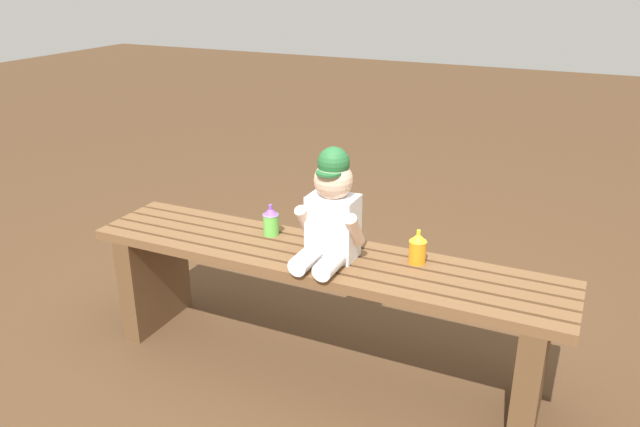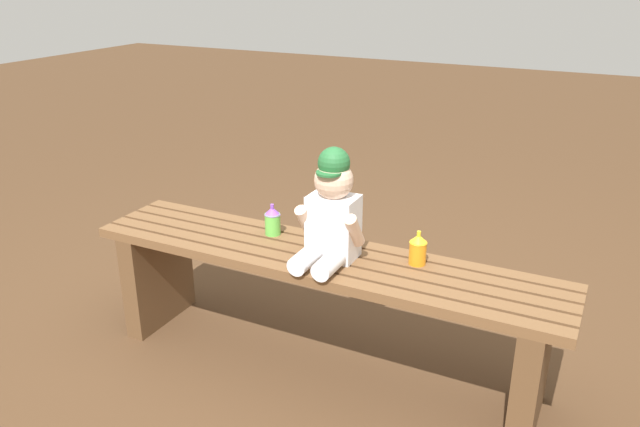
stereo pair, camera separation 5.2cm
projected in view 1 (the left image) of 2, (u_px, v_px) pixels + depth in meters
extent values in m
plane|color=#4C331E|center=(320.00, 365.00, 2.45)|extent=(16.00, 16.00, 0.00)
cube|color=brown|center=(301.00, 276.00, 2.15)|extent=(1.78, 0.06, 0.04)
cube|color=brown|center=(311.00, 267.00, 2.21)|extent=(1.78, 0.06, 0.04)
cube|color=brown|center=(319.00, 258.00, 2.27)|extent=(1.78, 0.06, 0.04)
cube|color=brown|center=(328.00, 250.00, 2.34)|extent=(1.78, 0.06, 0.04)
cube|color=brown|center=(336.00, 243.00, 2.40)|extent=(1.78, 0.06, 0.04)
cube|color=brown|center=(155.00, 276.00, 2.67)|extent=(0.08, 0.36, 0.44)
cube|color=brown|center=(532.00, 367.00, 2.06)|extent=(0.08, 0.36, 0.44)
cube|color=white|center=(333.00, 226.00, 2.21)|extent=(0.17, 0.12, 0.23)
sphere|color=beige|center=(333.00, 180.00, 2.15)|extent=(0.14, 0.14, 0.14)
cylinder|color=#266633|center=(329.00, 173.00, 2.10)|extent=(0.09, 0.09, 0.01)
sphere|color=#266633|center=(334.00, 163.00, 2.12)|extent=(0.11, 0.11, 0.11)
cylinder|color=white|center=(307.00, 258.00, 2.16)|extent=(0.07, 0.16, 0.07)
cylinder|color=white|center=(331.00, 263.00, 2.12)|extent=(0.07, 0.16, 0.07)
cylinder|color=beige|center=(305.00, 221.00, 2.22)|extent=(0.04, 0.12, 0.14)
cylinder|color=beige|center=(355.00, 230.00, 2.14)|extent=(0.04, 0.12, 0.14)
cylinder|color=#66CC4C|center=(271.00, 224.00, 2.41)|extent=(0.06, 0.06, 0.08)
cone|color=#8C4CCC|center=(271.00, 211.00, 2.39)|extent=(0.06, 0.06, 0.03)
cylinder|color=#8C4CCC|center=(270.00, 207.00, 2.39)|extent=(0.01, 0.01, 0.02)
cylinder|color=orange|center=(417.00, 252.00, 2.19)|extent=(0.06, 0.06, 0.08)
cone|color=yellow|center=(418.00, 237.00, 2.17)|extent=(0.06, 0.06, 0.03)
cylinder|color=yellow|center=(419.00, 233.00, 2.16)|extent=(0.01, 0.01, 0.02)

